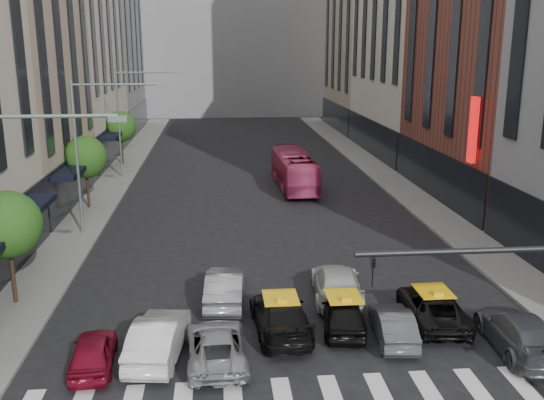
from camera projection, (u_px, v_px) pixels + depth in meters
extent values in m
cube|color=slate|center=(104.00, 194.00, 45.69)|extent=(3.00, 96.00, 0.15)
cube|color=slate|center=(401.00, 188.00, 47.74)|extent=(3.00, 96.00, 0.15)
cube|color=tan|center=(2.00, 30.00, 40.32)|extent=(8.00, 16.00, 24.00)
cube|color=gray|center=(100.00, 12.00, 75.27)|extent=(8.00, 18.00, 30.00)
cube|color=brown|center=(501.00, 16.00, 42.14)|extent=(8.00, 18.00, 26.00)
cube|color=tan|center=(368.00, 22.00, 78.55)|extent=(8.00, 18.00, 28.00)
cube|color=gray|center=(232.00, 0.00, 95.34)|extent=(30.00, 10.00, 36.00)
cylinder|color=black|center=(12.00, 268.00, 25.96)|extent=(0.18, 0.18, 3.15)
sphere|color=#184112|center=(7.00, 225.00, 25.48)|extent=(2.88, 2.88, 2.88)
cylinder|color=black|center=(88.00, 185.00, 41.39)|extent=(0.18, 0.18, 3.15)
sphere|color=#184112|center=(85.00, 157.00, 40.91)|extent=(2.88, 2.88, 2.88)
cylinder|color=black|center=(122.00, 147.00, 56.83)|extent=(0.18, 0.18, 3.15)
sphere|color=#184112|center=(121.00, 127.00, 56.35)|extent=(2.88, 2.88, 2.88)
cylinder|color=gray|center=(36.00, 116.00, 18.70)|extent=(5.00, 0.12, 0.12)
cube|color=gray|center=(118.00, 119.00, 18.95)|extent=(0.60, 0.25, 0.18)
cylinder|color=gray|center=(77.00, 158.00, 34.95)|extent=(0.16, 0.16, 9.00)
cylinder|color=gray|center=(116.00, 84.00, 34.14)|extent=(5.00, 0.12, 0.12)
cube|color=gray|center=(161.00, 86.00, 34.38)|extent=(0.60, 0.25, 0.18)
cylinder|color=gray|center=(119.00, 124.00, 50.39)|extent=(0.16, 0.16, 9.00)
cylinder|color=gray|center=(147.00, 72.00, 49.57)|extent=(5.00, 0.12, 0.12)
cube|color=gray|center=(178.00, 73.00, 49.82)|extent=(0.60, 0.25, 0.18)
cylinder|color=black|center=(542.00, 249.00, 15.88)|extent=(10.00, 0.16, 0.16)
imported|color=black|center=(373.00, 272.00, 15.60)|extent=(0.13, 0.16, 0.80)
cube|color=red|center=(473.00, 130.00, 36.73)|extent=(0.30, 0.70, 4.00)
imported|color=maroon|center=(93.00, 352.00, 21.10)|extent=(1.68, 3.70, 1.23)
imported|color=silver|center=(158.00, 337.00, 21.86)|extent=(2.17, 4.78, 1.52)
imported|color=#97989C|center=(216.00, 345.00, 21.55)|extent=(2.24, 4.56, 1.25)
imported|color=black|center=(280.00, 315.00, 23.70)|extent=(2.32, 5.13, 1.46)
imported|color=black|center=(343.00, 313.00, 23.98)|extent=(2.07, 4.20, 1.38)
imported|color=#414349|center=(393.00, 324.00, 23.16)|extent=(1.67, 3.92, 1.26)
imported|color=black|center=(432.00, 307.00, 24.61)|extent=(2.60, 4.97, 1.33)
imported|color=#484950|center=(520.00, 332.00, 22.28)|extent=(2.34, 5.13, 1.46)
imported|color=#98989D|center=(225.00, 287.00, 26.45)|extent=(1.91, 4.67, 1.51)
imported|color=silver|center=(337.00, 283.00, 26.86)|extent=(2.58, 5.29, 1.48)
imported|color=#CB3B6D|center=(294.00, 170.00, 47.82)|extent=(2.64, 10.41, 2.88)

